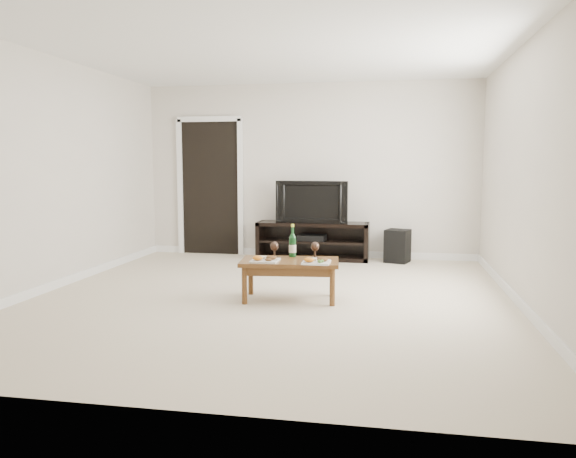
# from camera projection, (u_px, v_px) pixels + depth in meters

# --- Properties ---
(floor) EXTENTS (5.50, 5.50, 0.00)m
(floor) POSITION_uv_depth(u_px,v_px,m) (271.00, 298.00, 5.91)
(floor) COLOR beige
(floor) RESTS_ON ground
(back_wall) EXTENTS (5.00, 0.04, 2.60)m
(back_wall) POSITION_uv_depth(u_px,v_px,m) (309.00, 171.00, 8.46)
(back_wall) COLOR beige
(back_wall) RESTS_ON ground
(ceiling) EXTENTS (5.00, 5.50, 0.04)m
(ceiling) POSITION_uv_depth(u_px,v_px,m) (270.00, 42.00, 5.60)
(ceiling) COLOR white
(ceiling) RESTS_ON back_wall
(doorway) EXTENTS (0.90, 0.02, 2.05)m
(doorway) POSITION_uv_depth(u_px,v_px,m) (210.00, 188.00, 8.74)
(doorway) COLOR black
(doorway) RESTS_ON ground
(media_console) EXTENTS (1.64, 0.45, 0.55)m
(media_console) POSITION_uv_depth(u_px,v_px,m) (313.00, 241.00, 8.29)
(media_console) COLOR black
(media_console) RESTS_ON ground
(television) EXTENTS (1.07, 0.22, 0.61)m
(television) POSITION_uv_depth(u_px,v_px,m) (313.00, 202.00, 8.23)
(television) COLOR black
(television) RESTS_ON media_console
(av_receiver) EXTENTS (0.42, 0.33, 0.08)m
(av_receiver) POSITION_uv_depth(u_px,v_px,m) (312.00, 237.00, 8.28)
(av_receiver) COLOR black
(av_receiver) RESTS_ON media_console
(subwoofer) EXTENTS (0.40, 0.40, 0.47)m
(subwoofer) POSITION_uv_depth(u_px,v_px,m) (397.00, 246.00, 8.04)
(subwoofer) COLOR black
(subwoofer) RESTS_ON ground
(coffee_table) EXTENTS (1.05, 0.64, 0.42)m
(coffee_table) POSITION_uv_depth(u_px,v_px,m) (290.00, 280.00, 5.81)
(coffee_table) COLOR brown
(coffee_table) RESTS_ON ground
(plate_left) EXTENTS (0.27, 0.27, 0.07)m
(plate_left) POSITION_uv_depth(u_px,v_px,m) (265.00, 258.00, 5.70)
(plate_left) COLOR white
(plate_left) RESTS_ON coffee_table
(plate_right) EXTENTS (0.27, 0.27, 0.07)m
(plate_right) POSITION_uv_depth(u_px,v_px,m) (316.00, 260.00, 5.60)
(plate_right) COLOR white
(plate_right) RESTS_ON coffee_table
(wine_bottle) EXTENTS (0.07, 0.07, 0.35)m
(wine_bottle) POSITION_uv_depth(u_px,v_px,m) (293.00, 240.00, 5.98)
(wine_bottle) COLOR #103B17
(wine_bottle) RESTS_ON coffee_table
(goblet_left) EXTENTS (0.09, 0.09, 0.17)m
(goblet_left) POSITION_uv_depth(u_px,v_px,m) (275.00, 249.00, 5.94)
(goblet_left) COLOR #35251D
(goblet_left) RESTS_ON coffee_table
(goblet_right) EXTENTS (0.09, 0.09, 0.17)m
(goblet_right) POSITION_uv_depth(u_px,v_px,m) (315.00, 250.00, 5.92)
(goblet_right) COLOR #35251D
(goblet_right) RESTS_ON coffee_table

